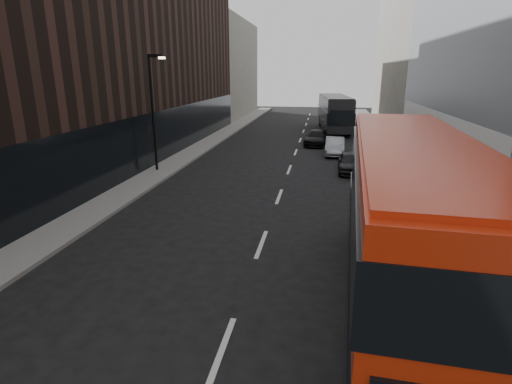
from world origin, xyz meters
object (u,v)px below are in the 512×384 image
at_px(car_b, 335,146).
at_px(street_lamp, 154,105).
at_px(grey_bus, 334,112).
at_px(car_c, 317,138).
at_px(red_bus, 407,222).
at_px(car_a, 350,162).

bearing_deg(car_b, street_lamp, -144.49).
xyz_separation_m(grey_bus, car_c, (-1.65, -9.43, -1.35)).
height_order(red_bus, car_b, red_bus).
distance_m(street_lamp, car_c, 15.64).
height_order(street_lamp, car_c, street_lamp).
bearing_deg(red_bus, car_b, 96.84).
distance_m(grey_bus, car_b, 13.61).
xyz_separation_m(grey_bus, car_a, (0.67, -19.11, -1.34)).
relative_size(red_bus, car_c, 2.68).
bearing_deg(grey_bus, car_b, -95.96).
bearing_deg(car_a, red_bus, -87.63).
xyz_separation_m(grey_bus, car_b, (-0.18, -13.55, -1.32)).
bearing_deg(red_bus, car_c, 99.61).
relative_size(street_lamp, car_c, 1.60).
bearing_deg(street_lamp, grey_bus, 61.57).
relative_size(grey_bus, car_c, 2.66).
bearing_deg(street_lamp, car_b, 33.91).
height_order(street_lamp, red_bus, street_lamp).
bearing_deg(car_b, car_a, -79.67).
xyz_separation_m(red_bus, car_a, (-0.32, 15.78, -1.96)).
height_order(grey_bus, car_c, grey_bus).
xyz_separation_m(street_lamp, car_c, (9.78, 11.67, -3.54)).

